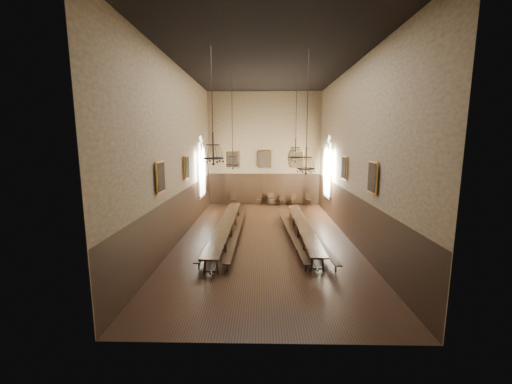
{
  "coord_description": "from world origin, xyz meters",
  "views": [
    {
      "loc": [
        -0.15,
        -16.37,
        5.2
      ],
      "look_at": [
        -0.51,
        1.5,
        2.25
      ],
      "focal_mm": 22.0,
      "sensor_mm": 36.0,
      "label": 1
    }
  ],
  "objects_px": {
    "chair_7": "(308,202)",
    "chandelier_front_left": "(213,151)",
    "bench_left_inner": "(238,231)",
    "chair_5": "(283,202)",
    "chandelier_back_right": "(295,152)",
    "chair_1": "(234,202)",
    "bench_right_outer": "(311,233)",
    "chair_4": "(271,202)",
    "bench_left_outer": "(218,232)",
    "chandelier_front_right": "(306,160)",
    "chair_3": "(259,202)",
    "bench_right_inner": "(290,233)",
    "chair_6": "(294,202)",
    "table_right": "(303,231)",
    "chandelier_back_left": "(233,158)",
    "table_left": "(226,230)"
  },
  "relations": [
    {
      "from": "chair_1",
      "to": "table_left",
      "type": "bearing_deg",
      "value": -101.37
    },
    {
      "from": "chair_4",
      "to": "chandelier_front_left",
      "type": "xyz_separation_m",
      "value": [
        -2.85,
        -11.43,
        4.43
      ]
    },
    {
      "from": "bench_left_inner",
      "to": "chandelier_back_left",
      "type": "distance_m",
      "value": 4.32
    },
    {
      "from": "chandelier_back_left",
      "to": "bench_left_outer",
      "type": "bearing_deg",
      "value": -108.9
    },
    {
      "from": "table_right",
      "to": "chandelier_front_left",
      "type": "relative_size",
      "value": 2.08
    },
    {
      "from": "table_right",
      "to": "chair_5",
      "type": "xyz_separation_m",
      "value": [
        -0.53,
        8.59,
        -0.11
      ]
    },
    {
      "from": "bench_right_inner",
      "to": "chair_6",
      "type": "height_order",
      "value": "chair_6"
    },
    {
      "from": "bench_right_inner",
      "to": "chair_3",
      "type": "relative_size",
      "value": 9.85
    },
    {
      "from": "chair_1",
      "to": "chair_7",
      "type": "xyz_separation_m",
      "value": [
        6.04,
        -0.05,
        0.01
      ]
    },
    {
      "from": "chandelier_front_right",
      "to": "chandelier_back_left",
      "type": "bearing_deg",
      "value": 130.02
    },
    {
      "from": "chair_1",
      "to": "chair_3",
      "type": "bearing_deg",
      "value": -13.16
    },
    {
      "from": "bench_left_inner",
      "to": "chair_6",
      "type": "bearing_deg",
      "value": 64.69
    },
    {
      "from": "chair_1",
      "to": "chandelier_front_right",
      "type": "relative_size",
      "value": 0.19
    },
    {
      "from": "table_right",
      "to": "chandelier_front_right",
      "type": "height_order",
      "value": "chandelier_front_right"
    },
    {
      "from": "bench_right_inner",
      "to": "chair_5",
      "type": "xyz_separation_m",
      "value": [
        0.15,
        8.64,
        -0.0
      ]
    },
    {
      "from": "bench_left_inner",
      "to": "chair_5",
      "type": "xyz_separation_m",
      "value": [
        2.99,
        8.37,
        -0.02
      ]
    },
    {
      "from": "chair_1",
      "to": "chandelier_front_left",
      "type": "distance_m",
      "value": 12.27
    },
    {
      "from": "bench_left_outer",
      "to": "bench_right_outer",
      "type": "distance_m",
      "value": 5.04
    },
    {
      "from": "table_right",
      "to": "chair_5",
      "type": "bearing_deg",
      "value": 93.52
    },
    {
      "from": "bench_left_outer",
      "to": "chair_1",
      "type": "bearing_deg",
      "value": 89.43
    },
    {
      "from": "chair_1",
      "to": "chandelier_front_right",
      "type": "distance_m",
      "value": 12.39
    },
    {
      "from": "bench_right_inner",
      "to": "bench_right_outer",
      "type": "distance_m",
      "value": 1.14
    },
    {
      "from": "bench_left_inner",
      "to": "chair_1",
      "type": "relative_size",
      "value": 10.16
    },
    {
      "from": "chair_4",
      "to": "chair_7",
      "type": "xyz_separation_m",
      "value": [
        2.98,
        -0.04,
        0.01
      ]
    },
    {
      "from": "bench_right_outer",
      "to": "chandelier_back_right",
      "type": "distance_m",
      "value": 4.96
    },
    {
      "from": "chair_7",
      "to": "chandelier_back_left",
      "type": "xyz_separation_m",
      "value": [
        -5.47,
        -6.47,
        3.89
      ]
    },
    {
      "from": "table_left",
      "to": "chandelier_front_left",
      "type": "relative_size",
      "value": 2.28
    },
    {
      "from": "chair_6",
      "to": "table_right",
      "type": "bearing_deg",
      "value": -107.36
    },
    {
      "from": "chair_3",
      "to": "chandelier_front_right",
      "type": "relative_size",
      "value": 0.19
    },
    {
      "from": "chair_3",
      "to": "chandelier_front_right",
      "type": "bearing_deg",
      "value": -68.64
    },
    {
      "from": "bench_left_inner",
      "to": "chandelier_front_right",
      "type": "distance_m",
      "value": 5.81
    },
    {
      "from": "bench_left_inner",
      "to": "chair_4",
      "type": "height_order",
      "value": "chair_4"
    },
    {
      "from": "chair_7",
      "to": "chandelier_front_left",
      "type": "bearing_deg",
      "value": -130.87
    },
    {
      "from": "chair_6",
      "to": "chandelier_back_left",
      "type": "bearing_deg",
      "value": -138.41
    },
    {
      "from": "chair_4",
      "to": "chandelier_back_right",
      "type": "bearing_deg",
      "value": -96.07
    },
    {
      "from": "bench_right_inner",
      "to": "bench_left_inner",
      "type": "bearing_deg",
      "value": 174.63
    },
    {
      "from": "chandelier_back_right",
      "to": "chair_5",
      "type": "bearing_deg",
      "value": 92.96
    },
    {
      "from": "chair_1",
      "to": "chandelier_back_right",
      "type": "relative_size",
      "value": 0.2
    },
    {
      "from": "bench_left_inner",
      "to": "chair_4",
      "type": "xyz_separation_m",
      "value": [
        2.08,
        8.31,
        0.01
      ]
    },
    {
      "from": "chair_1",
      "to": "chandelier_back_right",
      "type": "height_order",
      "value": "chandelier_back_right"
    },
    {
      "from": "bench_right_outer",
      "to": "chair_5",
      "type": "xyz_separation_m",
      "value": [
        -0.99,
        8.66,
        -0.0
      ]
    },
    {
      "from": "chair_4",
      "to": "chandelier_front_left",
      "type": "distance_m",
      "value": 12.59
    },
    {
      "from": "chair_3",
      "to": "chair_7",
      "type": "relative_size",
      "value": 0.93
    },
    {
      "from": "chair_5",
      "to": "chandelier_front_right",
      "type": "xyz_separation_m",
      "value": [
        0.29,
        -10.96,
        4.06
      ]
    },
    {
      "from": "bench_left_outer",
      "to": "chair_3",
      "type": "xyz_separation_m",
      "value": [
        2.1,
        8.45,
        0.01
      ]
    },
    {
      "from": "bench_left_outer",
      "to": "chair_1",
      "type": "height_order",
      "value": "chair_1"
    },
    {
      "from": "table_left",
      "to": "bench_left_outer",
      "type": "relative_size",
      "value": 1.12
    },
    {
      "from": "chandelier_front_left",
      "to": "table_left",
      "type": "bearing_deg",
      "value": 86.83
    },
    {
      "from": "chair_1",
      "to": "chandelier_front_right",
      "type": "bearing_deg",
      "value": -82.52
    },
    {
      "from": "table_right",
      "to": "chair_4",
      "type": "distance_m",
      "value": 8.65
    }
  ]
}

